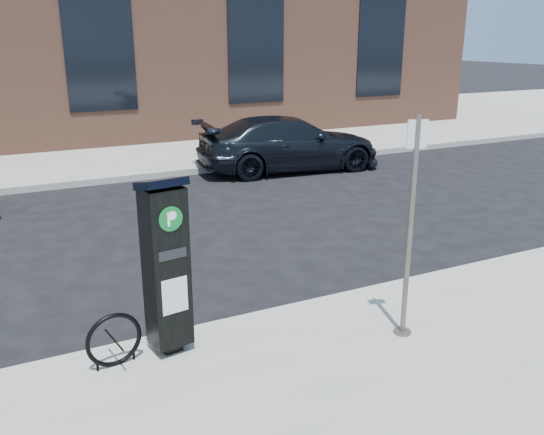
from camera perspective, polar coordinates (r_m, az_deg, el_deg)
ground at (r=7.42m, az=2.62°, el=-9.59°), size 120.00×120.00×0.00m
sidewalk_far at (r=20.29m, az=-17.03°, el=7.40°), size 60.00×12.00×0.15m
curb_near at (r=7.37m, az=2.70°, el=-9.13°), size 60.00×0.12×0.16m
curb_far at (r=14.54m, az=-12.89°, el=3.95°), size 60.00×0.12×0.16m
building at (r=23.00m, az=-19.36°, el=18.52°), size 28.00×10.05×8.25m
parking_kiosk at (r=6.04m, az=-10.46°, el=-4.59°), size 0.49×0.45×1.93m
sign_pole at (r=6.36m, az=13.50°, el=-1.32°), size 0.21×0.20×2.47m
bike_rack at (r=6.18m, az=-15.38°, el=-11.64°), size 0.59×0.13×0.59m
car_dark at (r=15.16m, az=1.73°, el=7.35°), size 5.01×2.46×1.40m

